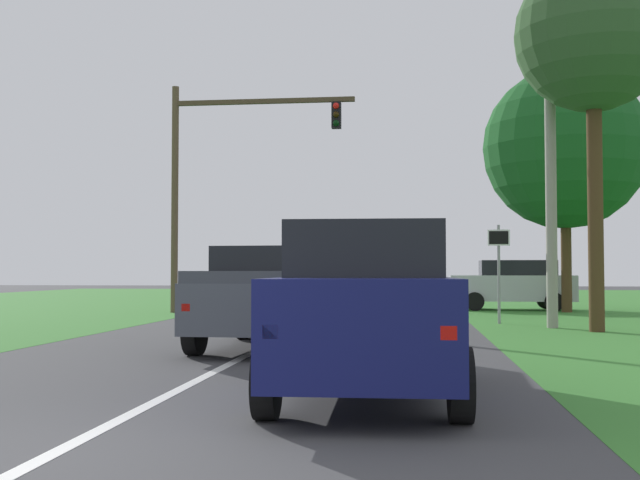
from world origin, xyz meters
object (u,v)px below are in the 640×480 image
object	(u,v)px
extra_tree_1	(593,37)
traffic_light	(219,165)
crossing_suv_far	(512,284)
utility_pole_right	(550,145)
keep_moving_sign	(499,261)
red_suv_near	(367,307)
pickup_truck_lead	(272,296)
oak_tree_right	(565,148)

from	to	relation	value
extra_tree_1	traffic_light	bearing A→B (deg)	146.79
crossing_suv_far	utility_pole_right	size ratio (longest dim) A/B	0.49
utility_pole_right	crossing_suv_far	bearing A→B (deg)	88.81
keep_moving_sign	crossing_suv_far	bearing A→B (deg)	80.34
red_suv_near	keep_moving_sign	world-z (taller)	keep_moving_sign
pickup_truck_lead	keep_moving_sign	size ratio (longest dim) A/B	1.96
pickup_truck_lead	utility_pole_right	world-z (taller)	utility_pole_right
keep_moving_sign	oak_tree_right	xyz separation A→B (m)	(3.02, 6.39, 4.06)
red_suv_near	oak_tree_right	world-z (taller)	oak_tree_right
pickup_truck_lead	utility_pole_right	bearing A→B (deg)	43.87
crossing_suv_far	utility_pole_right	distance (m)	10.16
crossing_suv_far	utility_pole_right	world-z (taller)	utility_pole_right
pickup_truck_lead	extra_tree_1	size ratio (longest dim) A/B	0.59
traffic_light	extra_tree_1	xyz separation A→B (m)	(11.01, -7.21, 1.94)
oak_tree_right	crossing_suv_far	distance (m)	5.34
traffic_light	keep_moving_sign	distance (m)	10.68
pickup_truck_lead	crossing_suv_far	distance (m)	16.63
traffic_light	crossing_suv_far	size ratio (longest dim) A/B	1.75
pickup_truck_lead	utility_pole_right	xyz separation A→B (m)	(6.15, 5.91, 3.71)
pickup_truck_lead	utility_pole_right	size ratio (longest dim) A/B	0.57
crossing_suv_far	oak_tree_right	bearing A→B (deg)	-44.00
pickup_truck_lead	traffic_light	size ratio (longest dim) A/B	0.67
red_suv_near	traffic_light	bearing A→B (deg)	109.39
traffic_light	extra_tree_1	bearing A→B (deg)	-33.21
extra_tree_1	crossing_suv_far	bearing A→B (deg)	93.39
oak_tree_right	keep_moving_sign	bearing A→B (deg)	-115.30
red_suv_near	utility_pole_right	size ratio (longest dim) A/B	0.49
traffic_light	extra_tree_1	distance (m)	13.31
keep_moving_sign	utility_pole_right	xyz separation A→B (m)	(1.16, -1.47, 2.95)
crossing_suv_far	extra_tree_1	size ratio (longest dim) A/B	0.50
red_suv_near	pickup_truck_lead	size ratio (longest dim) A/B	0.86
traffic_light	extra_tree_1	size ratio (longest dim) A/B	0.88
red_suv_near	crossing_suv_far	xyz separation A→B (m)	(4.24, 20.85, -0.06)
utility_pole_right	red_suv_near	bearing A→B (deg)	-109.54
keep_moving_sign	utility_pole_right	distance (m)	3.49
keep_moving_sign	extra_tree_1	distance (m)	6.29
utility_pole_right	extra_tree_1	size ratio (longest dim) A/B	1.04
red_suv_near	oak_tree_right	size ratio (longest dim) A/B	0.53
keep_moving_sign	extra_tree_1	world-z (taller)	extra_tree_1
oak_tree_right	utility_pole_right	bearing A→B (deg)	-103.30
pickup_truck_lead	traffic_light	xyz separation A→B (m)	(-4.04, 11.96, 4.18)
crossing_suv_far	traffic_light	bearing A→B (deg)	-161.85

